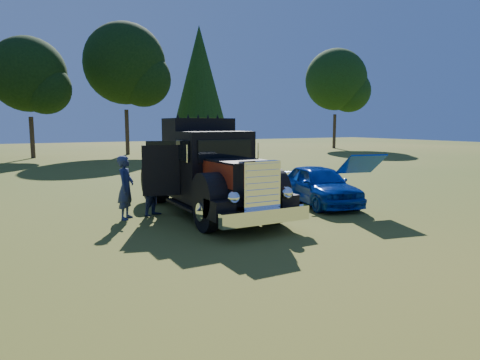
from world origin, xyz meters
name	(u,v)px	position (x,y,z in m)	size (l,w,h in m)	color
ground	(251,226)	(0.00, 0.00, 0.00)	(120.00, 120.00, 0.00)	#3A5418
diamond_t_truck	(210,174)	(-0.31, 2.07, 1.28)	(3.34, 7.16, 3.00)	black
hotrod_coupe	(319,185)	(3.74, 1.68, 0.70)	(2.43, 4.42, 1.89)	#071DA6
spectator_near	(126,188)	(-2.81, 2.57, 0.95)	(0.69, 0.45, 1.90)	#1F294A
spectator_far	(155,190)	(-1.90, 2.62, 0.80)	(0.78, 0.61, 1.60)	#21264D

